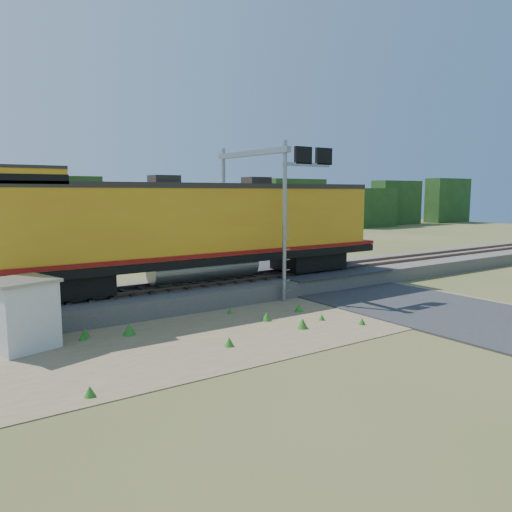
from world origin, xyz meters
TOP-DOWN VIEW (x-y plane):
  - ground at (0.00, 0.00)m, footprint 140.00×140.00m
  - ballast at (0.00, 6.00)m, footprint 70.00×5.00m
  - rails at (0.00, 6.00)m, footprint 70.00×1.54m
  - dirt_shoulder at (-2.00, 0.50)m, footprint 26.00×8.00m
  - road at (7.00, 0.74)m, footprint 7.00×66.00m
  - tree_line_north at (0.00, 38.00)m, footprint 130.00×3.00m
  - weed_clumps at (-3.50, 0.10)m, footprint 15.00×6.20m
  - locomotive at (-0.70, 6.00)m, footprint 20.65×3.15m
  - shed at (-9.35, 2.50)m, footprint 2.52×2.52m
  - signal_gantry at (2.80, 5.32)m, footprint 3.05×6.20m

SIDE VIEW (x-z plane):
  - ground at x=0.00m, z-range 0.00..0.00m
  - weed_clumps at x=-3.50m, z-range -0.28..0.28m
  - dirt_shoulder at x=-2.00m, z-range 0.00..0.03m
  - road at x=7.00m, z-range -0.34..0.52m
  - ballast at x=0.00m, z-range 0.00..0.80m
  - rails at x=0.00m, z-range 0.80..0.96m
  - shed at x=-9.35m, z-range 0.02..2.42m
  - tree_line_north at x=0.00m, z-range -0.18..6.32m
  - locomotive at x=-0.70m, z-range 0.92..6.25m
  - signal_gantry at x=2.80m, z-range 1.88..9.58m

